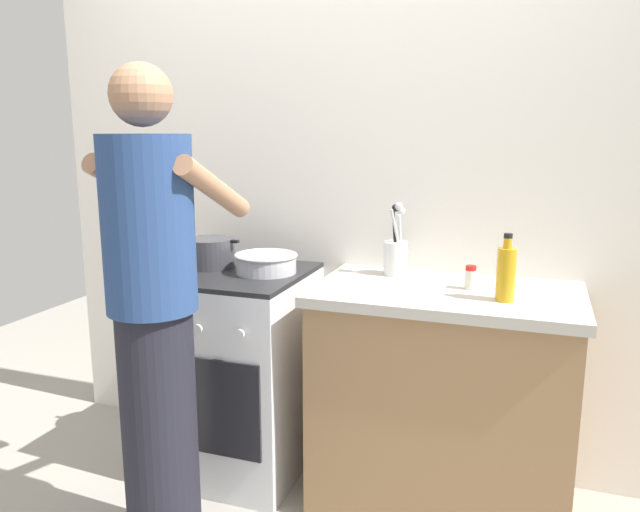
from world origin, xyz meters
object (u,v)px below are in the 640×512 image
object	(u,v)px
stove_range	(237,371)
person	(155,321)
spice_bottle	(471,278)
mixing_bowl	(266,262)
pot	(210,253)
utensil_crock	(396,254)
oil_bottle	(506,273)

from	to	relation	value
stove_range	person	world-z (taller)	person
stove_range	spice_bottle	size ratio (longest dim) A/B	9.89
mixing_bowl	pot	bearing A→B (deg)	175.38
pot	utensil_crock	size ratio (longest dim) A/B	0.93
stove_range	utensil_crock	bearing A→B (deg)	14.34
pot	spice_bottle	distance (m)	1.12
stove_range	utensil_crock	xyz separation A→B (m)	(0.66, 0.17, 0.54)
stove_range	mixing_bowl	world-z (taller)	mixing_bowl
spice_bottle	person	xyz separation A→B (m)	(-0.97, -0.63, -0.08)
spice_bottle	oil_bottle	size ratio (longest dim) A/B	0.38
stove_range	pot	xyz separation A→B (m)	(-0.14, 0.05, 0.51)
stove_range	person	xyz separation A→B (m)	(0.01, -0.60, 0.41)
utensil_crock	mixing_bowl	bearing A→B (deg)	-164.51
oil_bottle	mixing_bowl	bearing A→B (deg)	173.08
mixing_bowl	utensil_crock	bearing A→B (deg)	15.49
mixing_bowl	spice_bottle	xyz separation A→B (m)	(0.84, 0.01, -0.00)
pot	utensil_crock	distance (m)	0.81
spice_bottle	person	distance (m)	1.16
utensil_crock	spice_bottle	bearing A→B (deg)	-23.06
utensil_crock	person	bearing A→B (deg)	-130.33
mixing_bowl	person	bearing A→B (deg)	-101.75
pot	mixing_bowl	xyz separation A→B (m)	(0.28, -0.02, -0.02)
mixing_bowl	oil_bottle	bearing A→B (deg)	-6.92
stove_range	mixing_bowl	bearing A→B (deg)	9.95
utensil_crock	person	world-z (taller)	person
utensil_crock	pot	bearing A→B (deg)	-171.34
mixing_bowl	utensil_crock	size ratio (longest dim) A/B	0.88
spice_bottle	person	size ratio (longest dim) A/B	0.05
utensil_crock	stove_range	bearing A→B (deg)	-165.66
mixing_bowl	utensil_crock	distance (m)	0.54
stove_range	pot	world-z (taller)	pot
pot	stove_range	bearing A→B (deg)	-18.62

